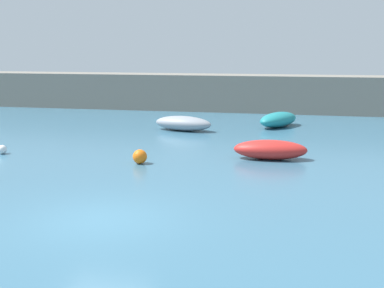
% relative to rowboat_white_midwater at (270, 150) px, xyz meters
% --- Properties ---
extents(ground_plane, '(120.00, 120.00, 0.20)m').
position_rel_rowboat_white_midwater_xyz_m(ground_plane, '(-3.89, -9.21, -0.51)').
color(ground_plane, '#38667F').
extents(harbor_breakwater, '(48.73, 3.23, 2.68)m').
position_rel_rowboat_white_midwater_xyz_m(harbor_breakwater, '(-3.89, 17.37, 0.93)').
color(harbor_breakwater, slate).
rests_on(harbor_breakwater, ground_plane).
extents(rowboat_white_midwater, '(3.18, 1.49, 0.82)m').
position_rel_rowboat_white_midwater_xyz_m(rowboat_white_midwater, '(0.00, 0.00, 0.00)').
color(rowboat_white_midwater, red).
rests_on(rowboat_white_midwater, ground_plane).
extents(rowboat_blue_near, '(2.80, 3.75, 0.88)m').
position_rel_rowboat_white_midwater_xyz_m(rowboat_blue_near, '(-0.32, 9.60, 0.03)').
color(rowboat_blue_near, teal).
rests_on(rowboat_blue_near, ground_plane).
extents(open_tender_yellow, '(3.68, 2.11, 0.84)m').
position_rel_rowboat_white_midwater_xyz_m(open_tender_yellow, '(-5.52, 6.88, 0.01)').
color(open_tender_yellow, gray).
rests_on(open_tender_yellow, ground_plane).
extents(mooring_buoy_orange, '(0.59, 0.59, 0.59)m').
position_rel_rowboat_white_midwater_xyz_m(mooring_buoy_orange, '(-5.12, -2.11, -0.12)').
color(mooring_buoy_orange, orange).
rests_on(mooring_buoy_orange, ground_plane).
extents(mooring_buoy_white, '(0.40, 0.40, 0.40)m').
position_rel_rowboat_white_midwater_xyz_m(mooring_buoy_white, '(-11.77, -1.54, -0.21)').
color(mooring_buoy_white, white).
rests_on(mooring_buoy_white, ground_plane).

